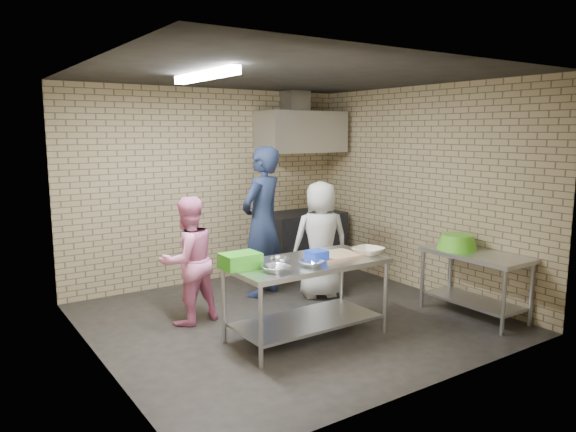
# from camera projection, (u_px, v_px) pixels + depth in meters

# --- Properties ---
(floor) EXTENTS (4.20, 4.20, 0.00)m
(floor) POSITION_uv_depth(u_px,v_px,m) (291.00, 319.00, 6.10)
(floor) COLOR black
(floor) RESTS_ON ground
(ceiling) EXTENTS (4.20, 4.20, 0.00)m
(ceiling) POSITION_uv_depth(u_px,v_px,m) (291.00, 75.00, 5.68)
(ceiling) COLOR black
(ceiling) RESTS_ON ground
(back_wall) EXTENTS (4.20, 0.06, 2.70)m
(back_wall) POSITION_uv_depth(u_px,v_px,m) (210.00, 186.00, 7.53)
(back_wall) COLOR tan
(back_wall) RESTS_ON ground
(front_wall) EXTENTS (4.20, 0.06, 2.70)m
(front_wall) POSITION_uv_depth(u_px,v_px,m) (433.00, 228.00, 4.26)
(front_wall) COLOR tan
(front_wall) RESTS_ON ground
(left_wall) EXTENTS (0.06, 4.00, 2.70)m
(left_wall) POSITION_uv_depth(u_px,v_px,m) (95.00, 218.00, 4.73)
(left_wall) COLOR tan
(left_wall) RESTS_ON ground
(right_wall) EXTENTS (0.06, 4.00, 2.70)m
(right_wall) POSITION_uv_depth(u_px,v_px,m) (422.00, 190.00, 7.06)
(right_wall) COLOR tan
(right_wall) RESTS_ON ground
(prep_table) EXTENTS (1.63, 0.81, 0.81)m
(prep_table) POSITION_uv_depth(u_px,v_px,m) (306.00, 299.00, 5.49)
(prep_table) COLOR #B5B9BC
(prep_table) RESTS_ON floor
(side_counter) EXTENTS (0.60, 1.20, 0.75)m
(side_counter) POSITION_uv_depth(u_px,v_px,m) (474.00, 284.00, 6.14)
(side_counter) COLOR silver
(side_counter) RESTS_ON floor
(stove) EXTENTS (1.20, 0.70, 0.90)m
(stove) POSITION_uv_depth(u_px,v_px,m) (303.00, 242.00, 8.13)
(stove) COLOR black
(stove) RESTS_ON floor
(range_hood) EXTENTS (1.30, 0.60, 0.60)m
(range_hood) POSITION_uv_depth(u_px,v_px,m) (301.00, 132.00, 7.91)
(range_hood) COLOR silver
(range_hood) RESTS_ON back_wall
(hood_duct) EXTENTS (0.35, 0.30, 0.30)m
(hood_duct) POSITION_uv_depth(u_px,v_px,m) (295.00, 101.00, 7.97)
(hood_duct) COLOR #A5A8AD
(hood_duct) RESTS_ON back_wall
(wall_shelf) EXTENTS (0.80, 0.20, 0.04)m
(wall_shelf) POSITION_uv_depth(u_px,v_px,m) (310.00, 144.00, 8.26)
(wall_shelf) COLOR #3F2B19
(wall_shelf) RESTS_ON back_wall
(fluorescent_fixture) EXTENTS (0.10, 1.25, 0.08)m
(fluorescent_fixture) POSITION_uv_depth(u_px,v_px,m) (205.00, 75.00, 5.14)
(fluorescent_fixture) COLOR white
(fluorescent_fixture) RESTS_ON ceiling
(green_crate) EXTENTS (0.36, 0.27, 0.14)m
(green_crate) POSITION_uv_depth(u_px,v_px,m) (240.00, 261.00, 5.13)
(green_crate) COLOR #329A1C
(green_crate) RESTS_ON prep_table
(blue_tub) EXTENTS (0.18, 0.18, 0.12)m
(blue_tub) POSITION_uv_depth(u_px,v_px,m) (317.00, 256.00, 5.37)
(blue_tub) COLOR #1936BB
(blue_tub) RESTS_ON prep_table
(cutting_board) EXTENTS (0.50, 0.38, 0.03)m
(cutting_board) POSITION_uv_depth(u_px,v_px,m) (335.00, 255.00, 5.60)
(cutting_board) COLOR tan
(cutting_board) RESTS_ON prep_table
(mixing_bowl_a) EXTENTS (0.30, 0.30, 0.06)m
(mixing_bowl_a) POSITION_uv_depth(u_px,v_px,m) (276.00, 269.00, 4.98)
(mixing_bowl_a) COLOR silver
(mixing_bowl_a) RESTS_ON prep_table
(mixing_bowl_b) EXTENTS (0.23, 0.23, 0.06)m
(mixing_bowl_b) POSITION_uv_depth(u_px,v_px,m) (279.00, 261.00, 5.30)
(mixing_bowl_b) COLOR #A9ABB0
(mixing_bowl_b) RESTS_ON prep_table
(mixing_bowl_c) EXTENTS (0.28, 0.28, 0.06)m
(mixing_bowl_c) POSITION_uv_depth(u_px,v_px,m) (312.00, 264.00, 5.19)
(mixing_bowl_c) COLOR silver
(mixing_bowl_c) RESTS_ON prep_table
(ceramic_bowl) EXTENTS (0.37, 0.37, 0.08)m
(ceramic_bowl) POSITION_uv_depth(u_px,v_px,m) (368.00, 251.00, 5.69)
(ceramic_bowl) COLOR beige
(ceramic_bowl) RESTS_ON prep_table
(green_basin) EXTENTS (0.46, 0.46, 0.17)m
(green_basin) POSITION_uv_depth(u_px,v_px,m) (457.00, 242.00, 6.26)
(green_basin) COLOR #59C626
(green_basin) RESTS_ON side_counter
(bottle_red) EXTENTS (0.07, 0.07, 0.18)m
(bottle_red) POSITION_uv_depth(u_px,v_px,m) (296.00, 137.00, 8.11)
(bottle_red) COLOR #B22619
(bottle_red) RESTS_ON wall_shelf
(bottle_green) EXTENTS (0.06, 0.06, 0.15)m
(bottle_green) POSITION_uv_depth(u_px,v_px,m) (318.00, 137.00, 8.33)
(bottle_green) COLOR green
(bottle_green) RESTS_ON wall_shelf
(man_navy) EXTENTS (0.83, 0.71, 1.93)m
(man_navy) POSITION_uv_depth(u_px,v_px,m) (262.00, 222.00, 6.87)
(man_navy) COLOR #161937
(man_navy) RESTS_ON floor
(woman_pink) EXTENTS (0.76, 0.63, 1.41)m
(woman_pink) POSITION_uv_depth(u_px,v_px,m) (188.00, 261.00, 5.89)
(woman_pink) COLOR pink
(woman_pink) RESTS_ON floor
(woman_white) EXTENTS (0.85, 0.70, 1.49)m
(woman_white) POSITION_uv_depth(u_px,v_px,m) (321.00, 240.00, 6.82)
(woman_white) COLOR silver
(woman_white) RESTS_ON floor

